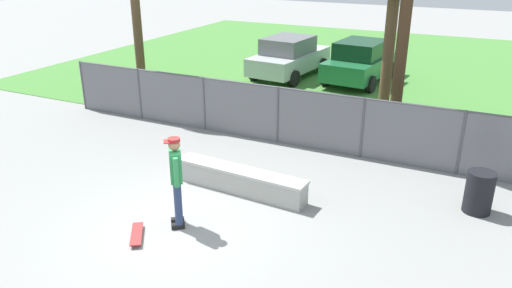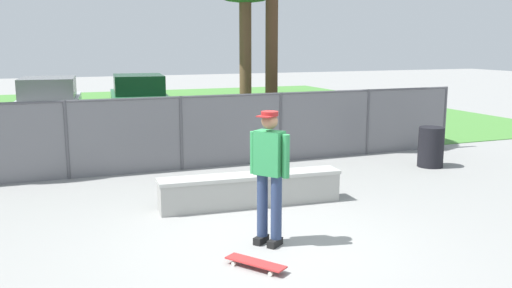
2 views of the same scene
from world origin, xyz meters
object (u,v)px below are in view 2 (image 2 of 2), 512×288
at_px(concrete_ledge, 251,190).
at_px(car_silver, 49,103).
at_px(car_green, 139,99).
at_px(skateboard, 256,263).
at_px(skateboarder, 269,171).
at_px(trash_bin, 431,147).

distance_m(concrete_ledge, car_silver, 10.52).
bearing_deg(car_silver, car_green, 9.13).
bearing_deg(skateboard, skateboarder, 56.20).
bearing_deg(skateboarder, trash_bin, 31.09).
relative_size(concrete_ledge, car_silver, 0.73).
relative_size(concrete_ledge, skateboard, 4.10).
bearing_deg(concrete_ledge, car_green, 90.58).
distance_m(skateboarder, skateboard, 1.29).
bearing_deg(skateboarder, car_silver, 102.24).
height_order(skateboarder, car_green, skateboarder).
height_order(concrete_ledge, trash_bin, trash_bin).
bearing_deg(trash_bin, car_silver, 131.75).
height_order(concrete_ledge, skateboard, concrete_ledge).
distance_m(concrete_ledge, skateboard, 2.67).
xyz_separation_m(skateboard, car_silver, (-2.10, 12.58, 0.77)).
distance_m(skateboard, car_green, 13.09).
bearing_deg(concrete_ledge, trash_bin, 15.67).
height_order(concrete_ledge, car_green, car_green).
relative_size(skateboarder, car_green, 0.42).
xyz_separation_m(car_silver, car_green, (2.88, 0.46, 0.00)).
distance_m(car_silver, trash_bin, 11.70).
height_order(car_silver, car_green, same).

